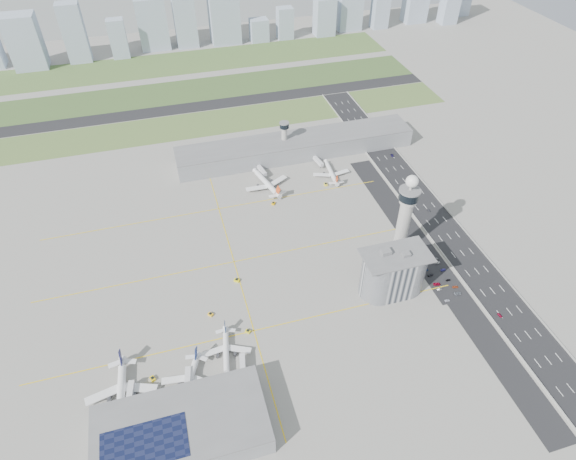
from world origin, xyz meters
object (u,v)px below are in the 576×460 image
object	(u,v)px
tug_4	(273,203)
tug_3	(237,280)
airplane_far_a	(266,180)
tug_0	(153,379)
jet_bridge_near_1	(187,393)
car_lot_6	(458,293)
car_lot_11	(436,259)
car_lot_7	(455,287)
control_tower	(405,213)
secondary_tower	(284,136)
airplane_near_c	(226,350)
car_lot_0	(447,300)
airplane_near_a	(120,391)
airplane_near_b	(188,381)
tug_5	(326,184)
car_lot_9	(443,270)
car_lot_2	(437,284)
jet_bridge_near_2	(243,378)
car_lot_10	(437,262)
admin_building	(393,272)
car_hw_0	(500,315)
jet_bridge_near_0	(129,407)
car_lot_5	(420,261)
jet_bridge_far_0	(259,168)
tug_2	(248,331)
car_lot_4	(426,270)
car_lot_1	(440,289)
airplane_far_b	(331,170)
tug_1	(210,314)
car_lot_8	(448,280)
jet_bridge_far_1	(314,159)
car_lot_3	(430,275)
car_hw_4	(355,126)

from	to	relation	value
tug_4	tug_3	bearing A→B (deg)	-84.94
airplane_far_a	tug_0	distance (m)	185.79
jet_bridge_near_1	car_lot_6	distance (m)	176.30
car_lot_11	car_lot_7	bearing A→B (deg)	178.58
control_tower	secondary_tower	bearing A→B (deg)	106.48
airplane_near_c	car_lot_0	xyz separation A→B (m)	(141.24, 0.20, -4.22)
tug_0	car_lot_0	world-z (taller)	tug_0
airplane_near_a	airplane_near_b	bearing A→B (deg)	88.59
tug_5	car_lot_9	xyz separation A→B (m)	(43.67, -113.17, -0.38)
control_tower	airplane_near_b	bearing A→B (deg)	-157.46
tug_4	tug_5	xyz separation A→B (m)	(47.70, 12.35, 0.07)
airplane_near_b	car_lot_2	bearing A→B (deg)	122.80
jet_bridge_near_2	car_lot_2	distance (m)	140.09
airplane_near_c	tug_3	distance (m)	56.56
airplane_near_c	tug_4	bearing A→B (deg)	163.53
airplane_far_a	tug_3	bearing A→B (deg)	140.73
car_lot_9	car_lot_10	distance (m)	7.43
jet_bridge_near_2	tug_0	bearing A→B (deg)	82.66
admin_building	car_lot_2	distance (m)	34.72
admin_building	car_hw_0	distance (m)	69.31
jet_bridge_near_0	airplane_near_b	bearing A→B (deg)	-70.43
car_lot_7	car_lot_5	bearing A→B (deg)	31.05
tug_4	airplane_far_a	bearing A→B (deg)	125.16
tug_3	airplane_near_a	bearing A→B (deg)	166.27
control_tower	airplane_near_b	xyz separation A→B (m)	(-153.48, -63.68, -29.89)
secondary_tower	jet_bridge_far_0	xyz separation A→B (m)	(-28.00, -18.00, -15.95)
tug_2	car_lot_4	size ratio (longest dim) A/B	0.92
airplane_far_a	car_lot_2	size ratio (longest dim) A/B	9.45
car_lot_1	car_lot_5	distance (m)	26.31
airplane_far_b	tug_1	xyz separation A→B (m)	(-121.83, -119.63, -4.29)
car_lot_8	tug_3	bearing A→B (deg)	72.76
car_lot_8	jet_bridge_near_2	bearing A→B (deg)	102.20
tug_1	car_lot_4	xyz separation A→B (m)	(145.17, -2.94, -0.35)
jet_bridge_far_1	car_lot_1	bearing A→B (deg)	0.58
tug_5	tug_0	bearing A→B (deg)	-130.78
airplane_near_b	car_lot_9	bearing A→B (deg)	125.46
admin_building	airplane_near_a	distance (m)	171.45
jet_bridge_near_0	tug_3	size ratio (longest dim) A/B	4.13
jet_bridge_near_1	car_lot_3	world-z (taller)	jet_bridge_near_1
tug_2	car_lot_8	distance (m)	135.64
control_tower	jet_bridge_far_0	size ratio (longest dim) A/B	4.61
airplane_near_c	tug_0	xyz separation A→B (m)	(-41.54, -4.43, -3.82)
car_lot_1	car_hw_0	distance (m)	38.27
airplane_near_a	car_lot_4	xyz separation A→B (m)	(198.79, 38.29, -5.65)
jet_bridge_near_0	car_hw_4	size ratio (longest dim) A/B	4.24
car_lot_5	car_lot_6	xyz separation A→B (m)	(9.17, -32.87, 0.07)
control_tower	jet_bridge_near_0	bearing A→B (deg)	-159.55
airplane_near_c	tug_4	world-z (taller)	airplane_near_c
car_lot_3	car_lot_1	bearing A→B (deg)	170.40
control_tower	airplane_near_a	distance (m)	200.03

